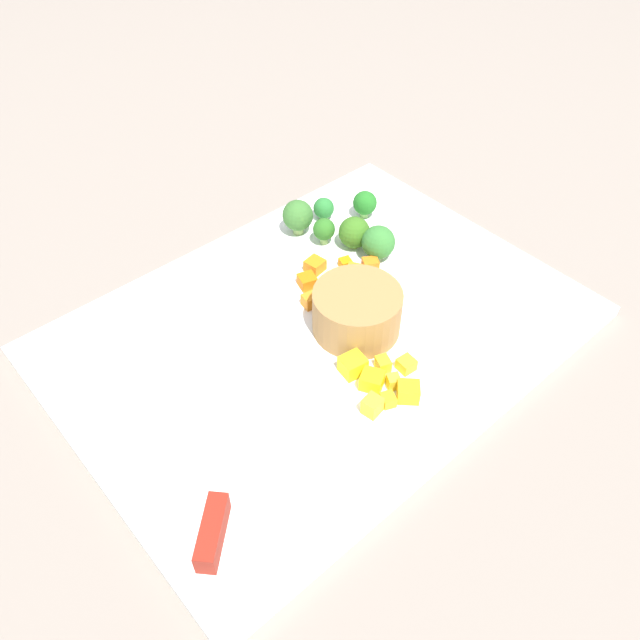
% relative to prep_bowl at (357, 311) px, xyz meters
% --- Properties ---
extents(ground_plane, '(4.00, 4.00, 0.00)m').
position_rel_prep_bowl_xyz_m(ground_plane, '(-0.03, 0.03, -0.04)').
color(ground_plane, gray).
extents(cutting_board, '(0.53, 0.39, 0.01)m').
position_rel_prep_bowl_xyz_m(cutting_board, '(-0.03, 0.03, -0.03)').
color(cutting_board, white).
rests_on(cutting_board, ground_plane).
extents(prep_bowl, '(0.09, 0.09, 0.05)m').
position_rel_prep_bowl_xyz_m(prep_bowl, '(0.00, 0.00, 0.00)').
color(prep_bowl, olive).
rests_on(prep_bowl, cutting_board).
extents(chef_knife, '(0.22, 0.21, 0.02)m').
position_rel_prep_bowl_xyz_m(chef_knife, '(-0.20, -0.06, -0.02)').
color(chef_knife, silver).
rests_on(chef_knife, cutting_board).
extents(carrot_dice_0, '(0.02, 0.02, 0.01)m').
position_rel_prep_bowl_xyz_m(carrot_dice_0, '(0.00, 0.08, -0.02)').
color(carrot_dice_0, orange).
rests_on(carrot_dice_0, cutting_board).
extents(carrot_dice_1, '(0.02, 0.02, 0.01)m').
position_rel_prep_bowl_xyz_m(carrot_dice_1, '(0.05, 0.02, -0.02)').
color(carrot_dice_1, orange).
rests_on(carrot_dice_1, cutting_board).
extents(carrot_dice_2, '(0.02, 0.02, 0.01)m').
position_rel_prep_bowl_xyz_m(carrot_dice_2, '(0.06, 0.08, -0.02)').
color(carrot_dice_2, orange).
rests_on(carrot_dice_2, cutting_board).
extents(carrot_dice_3, '(0.02, 0.02, 0.01)m').
position_rel_prep_bowl_xyz_m(carrot_dice_3, '(-0.01, 0.06, -0.02)').
color(carrot_dice_3, orange).
rests_on(carrot_dice_3, cutting_board).
extents(carrot_dice_4, '(0.02, 0.02, 0.01)m').
position_rel_prep_bowl_xyz_m(carrot_dice_4, '(0.06, 0.06, -0.02)').
color(carrot_dice_4, orange).
rests_on(carrot_dice_4, cutting_board).
extents(carrot_dice_5, '(0.02, 0.02, 0.01)m').
position_rel_prep_bowl_xyz_m(carrot_dice_5, '(0.03, 0.10, -0.02)').
color(carrot_dice_5, orange).
rests_on(carrot_dice_5, cutting_board).
extents(carrot_dice_6, '(0.02, 0.02, 0.01)m').
position_rel_prep_bowl_xyz_m(carrot_dice_6, '(0.05, 0.05, -0.02)').
color(carrot_dice_6, orange).
rests_on(carrot_dice_6, cutting_board).
extents(carrot_dice_7, '(0.02, 0.02, 0.02)m').
position_rel_prep_bowl_xyz_m(carrot_dice_7, '(0.07, 0.06, -0.02)').
color(carrot_dice_7, orange).
rests_on(carrot_dice_7, cutting_board).
extents(pepper_dice_0, '(0.02, 0.02, 0.01)m').
position_rel_prep_bowl_xyz_m(pepper_dice_0, '(-0.02, -0.06, -0.02)').
color(pepper_dice_0, yellow).
rests_on(pepper_dice_0, cutting_board).
extents(pepper_dice_1, '(0.03, 0.03, 0.02)m').
position_rel_prep_bowl_xyz_m(pepper_dice_1, '(-0.04, -0.07, -0.02)').
color(pepper_dice_1, yellow).
rests_on(pepper_dice_1, cutting_board).
extents(pepper_dice_2, '(0.02, 0.02, 0.01)m').
position_rel_prep_bowl_xyz_m(pepper_dice_2, '(-0.00, -0.07, -0.02)').
color(pepper_dice_2, yellow).
rests_on(pepper_dice_2, cutting_board).
extents(pepper_dice_3, '(0.02, 0.02, 0.02)m').
position_rel_prep_bowl_xyz_m(pepper_dice_3, '(-0.06, -0.09, -0.02)').
color(pepper_dice_3, yellow).
rests_on(pepper_dice_3, cutting_board).
extents(pepper_dice_4, '(0.03, 0.03, 0.02)m').
position_rel_prep_bowl_xyz_m(pepper_dice_4, '(-0.03, -0.10, -0.02)').
color(pepper_dice_4, yellow).
rests_on(pepper_dice_4, cutting_board).
extents(pepper_dice_5, '(0.02, 0.02, 0.01)m').
position_rel_prep_bowl_xyz_m(pepper_dice_5, '(-0.03, -0.08, -0.02)').
color(pepper_dice_5, yellow).
rests_on(pepper_dice_5, cutting_board).
extents(pepper_dice_6, '(0.02, 0.02, 0.01)m').
position_rel_prep_bowl_xyz_m(pepper_dice_6, '(-0.05, -0.09, -0.02)').
color(pepper_dice_6, yellow).
rests_on(pepper_dice_6, cutting_board).
extents(pepper_dice_7, '(0.03, 0.02, 0.02)m').
position_rel_prep_bowl_xyz_m(pepper_dice_7, '(-0.04, -0.04, -0.01)').
color(pepper_dice_7, yellow).
rests_on(pepper_dice_7, cutting_board).
extents(broccoli_floret_0, '(0.03, 0.03, 0.04)m').
position_rel_prep_bowl_xyz_m(broccoli_floret_0, '(0.14, 0.14, -0.00)').
color(broccoli_floret_0, '#85BD60').
rests_on(broccoli_floret_0, cutting_board).
extents(broccoli_floret_1, '(0.03, 0.03, 0.03)m').
position_rel_prep_bowl_xyz_m(broccoli_floret_1, '(0.07, 0.13, -0.00)').
color(broccoli_floret_1, '#87AD60').
rests_on(broccoli_floret_1, cutting_board).
extents(broccoli_floret_2, '(0.04, 0.04, 0.04)m').
position_rel_prep_bowl_xyz_m(broccoli_floret_2, '(0.10, 0.07, -0.00)').
color(broccoli_floret_2, '#88AF6A').
rests_on(broccoli_floret_2, cutting_board).
extents(broccoli_floret_3, '(0.04, 0.04, 0.04)m').
position_rel_prep_bowl_xyz_m(broccoli_floret_3, '(0.09, 0.10, -0.00)').
color(broccoli_floret_3, '#8DC05B').
rests_on(broccoli_floret_3, cutting_board).
extents(broccoli_floret_4, '(0.04, 0.04, 0.04)m').
position_rel_prep_bowl_xyz_m(broccoli_floret_4, '(0.06, 0.16, 0.00)').
color(broccoli_floret_4, '#8BAE5F').
rests_on(broccoli_floret_4, cutting_board).
extents(broccoli_floret_5, '(0.03, 0.03, 0.03)m').
position_rel_prep_bowl_xyz_m(broccoli_floret_5, '(0.10, 0.17, -0.01)').
color(broccoli_floret_5, '#8CBA55').
rests_on(broccoli_floret_5, cutting_board).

